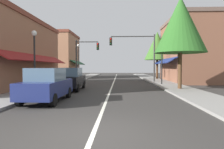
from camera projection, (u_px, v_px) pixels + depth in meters
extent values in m
plane|color=#33302D|center=(113.00, 83.00, 23.17)|extent=(80.00, 80.00, 0.00)
cube|color=gray|center=(67.00, 82.00, 23.38)|extent=(2.60, 56.00, 0.12)
cube|color=gray|center=(161.00, 82.00, 22.96)|extent=(2.60, 56.00, 0.12)
cube|color=silver|center=(113.00, 83.00, 23.17)|extent=(0.14, 52.00, 0.01)
cube|color=#8E5B42|center=(9.00, 54.00, 17.41)|extent=(4.23, 14.00, 5.87)
cube|color=brown|center=(9.00, 18.00, 17.30)|extent=(4.43, 14.20, 0.40)
cube|color=slate|center=(33.00, 72.00, 17.39)|extent=(0.08, 10.64, 1.80)
cube|color=maroon|center=(39.00, 58.00, 17.33)|extent=(1.27, 11.76, 0.73)
cube|color=slate|center=(13.00, 33.00, 14.21)|extent=(0.08, 1.10, 1.30)
cube|color=slate|center=(45.00, 44.00, 20.36)|extent=(0.08, 1.10, 1.30)
cube|color=brown|center=(193.00, 52.00, 24.66)|extent=(5.92, 10.00, 7.30)
cube|color=brown|center=(193.00, 21.00, 24.52)|extent=(6.12, 10.20, 0.40)
cube|color=slate|center=(169.00, 70.00, 24.86)|extent=(0.08, 7.60, 1.80)
cube|color=navy|center=(164.00, 61.00, 24.84)|extent=(1.27, 8.40, 0.73)
cube|color=slate|center=(174.00, 37.00, 22.52)|extent=(0.08, 1.10, 1.30)
cube|color=slate|center=(165.00, 42.00, 26.91)|extent=(0.08, 1.10, 1.30)
cube|color=#9E6B4C|center=(58.00, 57.00, 33.40)|extent=(5.52, 8.00, 6.98)
cube|color=brown|center=(58.00, 35.00, 33.26)|extent=(5.72, 8.20, 0.40)
cube|color=slate|center=(74.00, 70.00, 33.37)|extent=(0.08, 6.08, 1.80)
cube|color=#194C2D|center=(78.00, 62.00, 33.30)|extent=(1.27, 6.72, 0.73)
cube|color=slate|center=(72.00, 47.00, 31.48)|extent=(0.08, 1.10, 1.30)
cube|color=slate|center=(76.00, 49.00, 34.99)|extent=(0.08, 1.10, 1.30)
cube|color=navy|center=(47.00, 88.00, 10.51)|extent=(1.72, 4.10, 0.80)
cube|color=slate|center=(46.00, 74.00, 10.39)|extent=(1.52, 2.00, 0.66)
cylinder|color=black|center=(42.00, 92.00, 11.91)|extent=(0.20, 0.62, 0.62)
cylinder|color=black|center=(69.00, 92.00, 11.85)|extent=(0.20, 0.62, 0.62)
cylinder|color=black|center=(20.00, 100.00, 9.21)|extent=(0.20, 0.62, 0.62)
cylinder|color=black|center=(54.00, 100.00, 9.15)|extent=(0.20, 0.62, 0.62)
cube|color=black|center=(71.00, 81.00, 15.80)|extent=(1.78, 4.12, 0.80)
cube|color=slate|center=(70.00, 72.00, 15.67)|extent=(1.55, 2.02, 0.66)
cylinder|color=black|center=(65.00, 85.00, 17.18)|extent=(0.21, 0.62, 0.62)
cylinder|color=black|center=(84.00, 85.00, 17.14)|extent=(0.21, 0.62, 0.62)
cylinder|color=black|center=(56.00, 88.00, 14.48)|extent=(0.21, 0.62, 0.62)
cylinder|color=black|center=(77.00, 88.00, 14.44)|extent=(0.21, 0.62, 0.62)
cylinder|color=#333333|center=(154.00, 58.00, 23.52)|extent=(0.18, 0.18, 5.69)
cylinder|color=#333333|center=(133.00, 36.00, 23.52)|extent=(5.13, 0.12, 0.12)
cube|color=black|center=(111.00, 41.00, 23.46)|extent=(0.30, 0.24, 0.90)
sphere|color=red|center=(111.00, 39.00, 23.32)|extent=(0.20, 0.20, 0.20)
sphere|color=#3D2D0C|center=(111.00, 41.00, 23.33)|extent=(0.20, 0.20, 0.20)
sphere|color=#0C3316|center=(111.00, 44.00, 23.34)|extent=(0.20, 0.20, 0.20)
cylinder|color=#333333|center=(76.00, 61.00, 25.43)|extent=(0.18, 0.18, 5.27)
cylinder|color=#333333|center=(87.00, 42.00, 25.29)|extent=(2.77, 0.12, 0.12)
cube|color=black|center=(98.00, 46.00, 25.08)|extent=(0.30, 0.24, 0.90)
sphere|color=red|center=(98.00, 44.00, 24.94)|extent=(0.20, 0.20, 0.20)
sphere|color=#3D2D0C|center=(98.00, 46.00, 24.95)|extent=(0.20, 0.20, 0.20)
sphere|color=#0C3316|center=(98.00, 49.00, 24.96)|extent=(0.20, 0.20, 0.20)
cylinder|color=black|center=(35.00, 65.00, 13.62)|extent=(0.12, 0.12, 3.94)
sphere|color=white|center=(34.00, 33.00, 13.54)|extent=(0.36, 0.36, 0.36)
cylinder|color=black|center=(162.00, 66.00, 19.98)|extent=(0.12, 0.12, 3.90)
sphere|color=white|center=(162.00, 44.00, 19.90)|extent=(0.36, 0.36, 0.36)
cylinder|color=black|center=(78.00, 63.00, 28.30)|extent=(0.12, 0.12, 4.70)
sphere|color=white|center=(78.00, 45.00, 28.21)|extent=(0.36, 0.36, 0.36)
cylinder|color=#4C331E|center=(180.00, 68.00, 15.77)|extent=(0.30, 0.30, 3.54)
cone|color=#285B21|center=(180.00, 25.00, 15.64)|extent=(3.99, 3.99, 4.39)
cylinder|color=#4C331E|center=(157.00, 68.00, 29.47)|extent=(0.30, 0.30, 3.46)
cone|color=#386626|center=(157.00, 46.00, 29.35)|extent=(3.74, 3.74, 4.11)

